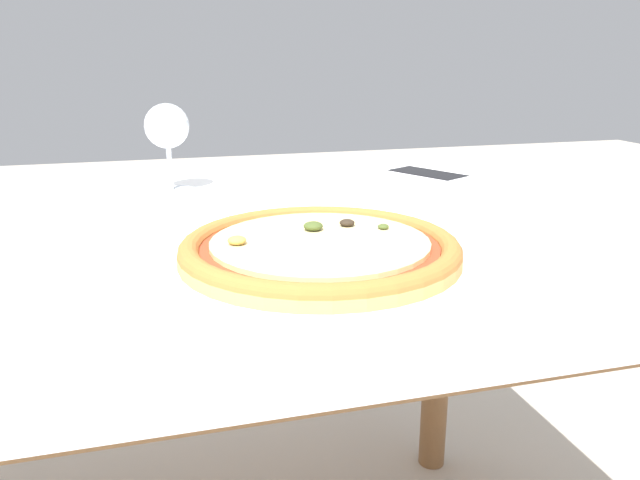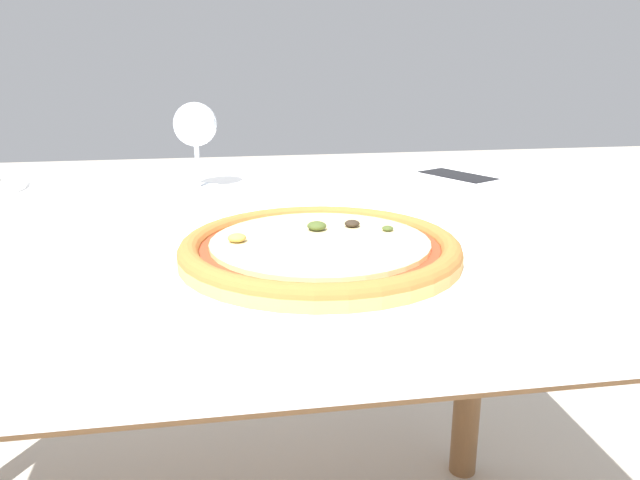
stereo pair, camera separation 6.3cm
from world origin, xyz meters
name	(u,v)px [view 1 (the left image)]	position (x,y,z in m)	size (l,w,h in m)	color
dining_table	(176,287)	(0.00, 0.00, 0.63)	(1.36, 0.92, 0.72)	brown
pizza_plate	(320,252)	(0.14, -0.21, 0.73)	(0.33, 0.33, 0.04)	white
wine_glass_far_left	(167,130)	(0.01, 0.21, 0.81)	(0.07, 0.07, 0.14)	silver
cell_phone	(427,176)	(0.45, 0.20, 0.72)	(0.13, 0.16, 0.01)	white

